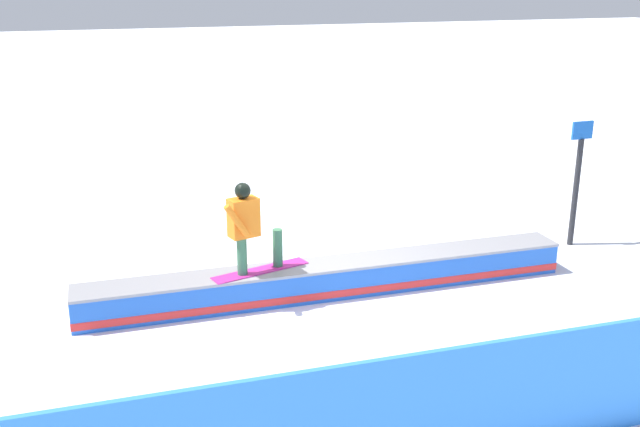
% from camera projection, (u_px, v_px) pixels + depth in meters
% --- Properties ---
extents(ground_plane, '(120.00, 120.00, 0.00)m').
position_uv_depth(ground_plane, '(331.00, 294.00, 10.81)').
color(ground_plane, white).
extents(grind_box, '(7.32, 0.97, 0.49)m').
position_uv_depth(grind_box, '(331.00, 280.00, 10.74)').
color(grind_box, blue).
rests_on(grind_box, ground_plane).
extents(snowboarder, '(1.46, 0.63, 1.33)m').
position_uv_depth(snowboarder, '(248.00, 225.00, 10.05)').
color(snowboarder, '#C2288B').
rests_on(snowboarder, grind_box).
extents(safety_fence, '(10.31, 0.58, 1.24)m').
position_uv_depth(safety_fence, '(483.00, 401.00, 6.96)').
color(safety_fence, '#3283ED').
rests_on(safety_fence, ground_plane).
extents(trail_marker, '(0.40, 0.10, 2.18)m').
position_uv_depth(trail_marker, '(577.00, 180.00, 12.44)').
color(trail_marker, '#262628').
rests_on(trail_marker, ground_plane).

